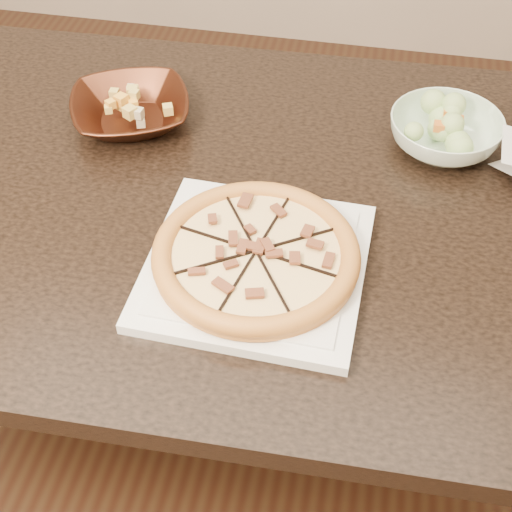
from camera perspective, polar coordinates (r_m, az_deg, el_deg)
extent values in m
cube|color=#342215|center=(1.72, -7.62, -17.55)|extent=(4.00, 4.00, 0.02)
cube|color=black|center=(1.20, -2.43, 4.45)|extent=(1.44, 0.95, 0.04)
cylinder|color=black|center=(1.90, -18.24, 5.67)|extent=(0.07, 0.07, 0.71)
cube|color=silver|center=(1.05, 0.00, -0.79)|extent=(0.33, 0.33, 0.02)
cube|color=silver|center=(1.04, 0.00, -0.38)|extent=(0.28, 0.28, 0.00)
cylinder|color=#C58024|center=(1.03, 0.00, -0.08)|extent=(0.30, 0.30, 0.01)
torus|color=#C58024|center=(1.03, 0.00, 0.23)|extent=(0.30, 0.30, 0.03)
cylinder|color=#FFD78D|center=(1.03, 0.00, 0.19)|extent=(0.24, 0.24, 0.01)
cube|color=black|center=(1.03, 0.00, 0.39)|extent=(0.07, 0.29, 0.01)
cube|color=black|center=(1.03, 0.00, 0.39)|extent=(0.16, 0.25, 0.01)
cube|color=black|center=(1.03, 0.00, 0.39)|extent=(0.29, 0.07, 0.01)
cube|color=black|center=(1.03, 0.00, 0.39)|extent=(0.25, 0.16, 0.01)
cube|color=brown|center=(1.02, 1.12, 0.15)|extent=(0.03, 0.02, 0.00)
cube|color=brown|center=(1.02, 2.78, 0.33)|extent=(0.03, 0.02, 0.00)
cube|color=brown|center=(1.04, 4.16, 1.25)|extent=(0.03, 0.02, 0.00)
cube|color=brown|center=(1.04, 1.39, 1.15)|extent=(0.03, 0.03, 0.00)
cube|color=brown|center=(1.06, 1.94, 2.28)|extent=(0.02, 0.03, 0.00)
cube|color=brown|center=(1.08, 1.49, 3.60)|extent=(0.02, 0.03, 0.00)
cube|color=brown|center=(1.05, 0.00, 2.00)|extent=(0.02, 0.03, 0.00)
cube|color=brown|center=(1.07, -1.15, 2.92)|extent=(0.02, 0.03, 0.00)
cube|color=brown|center=(1.08, -3.08, 3.35)|extent=(0.03, 0.03, 0.00)
cube|color=brown|center=(1.04, -2.15, 1.51)|extent=(0.03, 0.02, 0.00)
cube|color=brown|center=(1.04, -4.00, 1.23)|extent=(0.02, 0.02, 0.00)
cube|color=brown|center=(1.02, -1.51, 0.41)|extent=(0.03, 0.02, 0.00)
cube|color=brown|center=(1.01, -2.86, -0.39)|extent=(0.03, 0.03, 0.00)
cube|color=brown|center=(0.99, -3.56, -1.84)|extent=(0.03, 0.03, 0.00)
cube|color=brown|center=(1.00, -0.96, -0.77)|extent=(0.02, 0.03, 0.00)
cube|color=brown|center=(0.98, -0.62, -2.12)|extent=(0.01, 0.02, 0.00)
cube|color=brown|center=(0.96, 0.89, -3.35)|extent=(0.02, 0.03, 0.00)
cube|color=brown|center=(1.00, 1.19, -1.08)|extent=(0.03, 0.03, 0.00)
cube|color=brown|center=(0.99, 3.04, -1.52)|extent=(0.03, 0.02, 0.00)
imported|color=#432013|center=(1.34, -9.99, 11.38)|extent=(0.28, 0.28, 0.05)
cube|color=tan|center=(1.31, -10.21, 12.81)|extent=(0.03, 0.03, 0.03)
cube|color=gold|center=(1.31, -9.58, 12.90)|extent=(0.03, 0.03, 0.03)
cube|color=gold|center=(1.32, -9.09, 13.23)|extent=(0.03, 0.03, 0.03)
cube|color=tan|center=(1.34, -8.99, 13.69)|extent=(0.03, 0.03, 0.03)
cube|color=gold|center=(1.32, -10.10, 13.00)|extent=(0.03, 0.03, 0.03)
cube|color=gold|center=(1.33, -10.28, 13.32)|extent=(0.03, 0.03, 0.03)
cube|color=tan|center=(1.34, -10.92, 13.49)|extent=(0.03, 0.03, 0.03)
cube|color=gold|center=(1.32, -10.26, 12.83)|extent=(0.03, 0.03, 0.03)
cube|color=gold|center=(1.32, -10.87, 12.85)|extent=(0.03, 0.03, 0.03)
cube|color=tan|center=(1.32, -11.53, 12.61)|extent=(0.03, 0.03, 0.03)
cube|color=gold|center=(1.30, -11.97, 12.14)|extent=(0.03, 0.03, 0.03)
cube|color=gold|center=(1.31, -10.48, 12.61)|extent=(0.03, 0.03, 0.03)
cube|color=tan|center=(1.30, -10.54, 12.23)|extent=(0.03, 0.03, 0.03)
cube|color=gold|center=(1.28, -10.08, 11.90)|extent=(0.03, 0.03, 0.03)
cube|color=gold|center=(1.31, -10.15, 12.75)|extent=(0.03, 0.03, 0.03)
cube|color=tan|center=(1.30, -9.63, 12.60)|extent=(0.03, 0.03, 0.03)
imported|color=silver|center=(1.30, 14.86, 9.49)|extent=(0.23, 0.23, 0.06)
sphere|color=#ADBF7E|center=(1.27, 15.28, 11.23)|extent=(0.04, 0.04, 0.04)
sphere|color=#ADBF7E|center=(1.28, 15.95, 11.39)|extent=(0.04, 0.04, 0.04)
sphere|color=#ADBF7E|center=(1.30, 15.79, 12.01)|extent=(0.04, 0.04, 0.04)
sphere|color=#ADBF7E|center=(1.28, 15.14, 11.50)|extent=(0.04, 0.04, 0.04)
sphere|color=#ADBF7E|center=(1.28, 14.24, 11.82)|extent=(0.04, 0.04, 0.04)
sphere|color=#ADBF7E|center=(1.27, 15.17, 11.24)|extent=(0.04, 0.04, 0.04)
sphere|color=#ADBF7E|center=(1.26, 14.51, 11.04)|extent=(0.04, 0.04, 0.04)
sphere|color=#ADBF7E|center=(1.24, 14.70, 10.35)|extent=(0.04, 0.04, 0.04)
sphere|color=#ADBF7E|center=(1.26, 15.45, 10.89)|extent=(0.04, 0.04, 0.04)
sphere|color=#ADBF7E|center=(1.26, 16.41, 10.57)|extent=(0.04, 0.04, 0.04)
cube|color=#BF6020|center=(1.29, 16.22, 11.21)|extent=(0.02, 0.02, 0.01)
cube|color=#BF6020|center=(1.30, 14.71, 11.67)|extent=(0.02, 0.02, 0.01)
cube|color=#BF6020|center=(1.27, 13.85, 11.06)|extent=(0.02, 0.02, 0.01)
cube|color=#BF6020|center=(1.25, 14.85, 10.20)|extent=(0.02, 0.02, 0.01)
cube|color=#BF6020|center=(1.26, 16.34, 10.30)|extent=(0.02, 0.02, 0.01)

